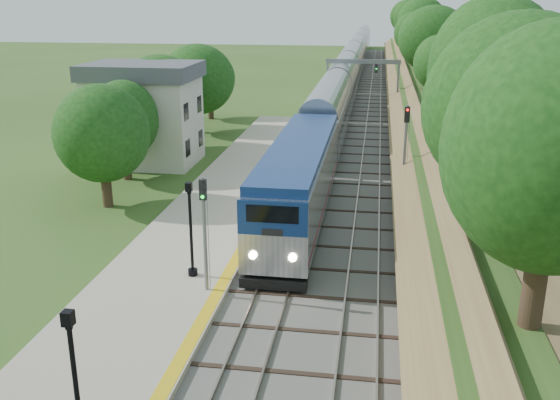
% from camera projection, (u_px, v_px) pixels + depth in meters
% --- Properties ---
extents(trackbed, '(9.50, 170.00, 0.28)m').
position_uv_depth(trackbed, '(358.00, 106.00, 76.67)').
color(trackbed, '#4C4944').
rests_on(trackbed, ground).
extents(platform, '(6.40, 68.00, 0.38)m').
position_uv_depth(platform, '(207.00, 225.00, 36.36)').
color(platform, '#AA9C89').
rests_on(platform, ground).
extents(yellow_stripe, '(0.55, 68.00, 0.01)m').
position_uv_depth(yellow_stripe, '(255.00, 225.00, 35.88)').
color(yellow_stripe, gold).
rests_on(yellow_stripe, platform).
extents(embankment, '(10.64, 170.00, 11.70)m').
position_uv_depth(embankment, '(429.00, 92.00, 74.86)').
color(embankment, brown).
rests_on(embankment, ground).
extents(station_building, '(8.60, 6.60, 8.00)m').
position_uv_depth(station_building, '(145.00, 113.00, 49.59)').
color(station_building, beige).
rests_on(station_building, ground).
extents(signal_gantry, '(8.40, 0.38, 6.20)m').
position_uv_depth(signal_gantry, '(362.00, 72.00, 70.42)').
color(signal_gantry, slate).
rests_on(signal_gantry, ground).
extents(trees_behind_platform, '(7.82, 53.32, 7.21)m').
position_uv_depth(trees_behind_platform, '(134.00, 133.00, 40.27)').
color(trees_behind_platform, '#332316').
rests_on(trees_behind_platform, ground).
extents(train, '(3.18, 149.01, 4.68)m').
position_uv_depth(train, '(351.00, 68.00, 96.43)').
color(train, black).
rests_on(train, trackbed).
extents(lamppost_mid, '(0.46, 0.46, 4.64)m').
position_uv_depth(lamppost_mid, '(77.00, 394.00, 17.19)').
color(lamppost_mid, black).
rests_on(lamppost_mid, platform).
extents(lamppost_far, '(0.45, 0.45, 4.56)m').
position_uv_depth(lamppost_far, '(191.00, 235.00, 28.81)').
color(lamppost_far, black).
rests_on(lamppost_far, platform).
extents(signal_platform, '(0.31, 0.24, 5.23)m').
position_uv_depth(signal_platform, '(204.00, 222.00, 27.01)').
color(signal_platform, slate).
rests_on(signal_platform, platform).
extents(signal_farside, '(0.34, 0.27, 6.23)m').
position_uv_depth(signal_farside, '(405.00, 143.00, 40.25)').
color(signal_farside, slate).
rests_on(signal_farside, ground).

